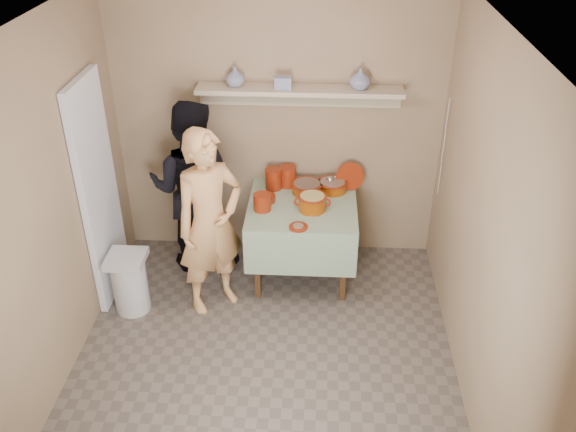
# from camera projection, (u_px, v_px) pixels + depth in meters

# --- Properties ---
(ground) EXTENTS (3.50, 3.50, 0.00)m
(ground) POSITION_uv_depth(u_px,v_px,m) (264.00, 368.00, 4.77)
(ground) COLOR #61564C
(ground) RESTS_ON ground
(tile_panel) EXTENTS (0.06, 0.70, 2.00)m
(tile_panel) POSITION_uv_depth(u_px,v_px,m) (99.00, 193.00, 5.14)
(tile_panel) COLOR silver
(tile_panel) RESTS_ON ground
(plate_stack_a) EXTENTS (0.15, 0.15, 0.20)m
(plate_stack_a) POSITION_uv_depth(u_px,v_px,m) (273.00, 179.00, 5.65)
(plate_stack_a) COLOR #721704
(plate_stack_a) RESTS_ON serving_table
(plate_stack_b) EXTENTS (0.16, 0.16, 0.19)m
(plate_stack_b) POSITION_uv_depth(u_px,v_px,m) (288.00, 176.00, 5.71)
(plate_stack_b) COLOR #721704
(plate_stack_b) RESTS_ON serving_table
(bowl_stack) EXTENTS (0.15, 0.15, 0.15)m
(bowl_stack) POSITION_uv_depth(u_px,v_px,m) (262.00, 202.00, 5.33)
(bowl_stack) COLOR #721704
(bowl_stack) RESTS_ON serving_table
(empty_bowl) EXTENTS (0.18, 0.18, 0.05)m
(empty_bowl) POSITION_uv_depth(u_px,v_px,m) (265.00, 198.00, 5.49)
(empty_bowl) COLOR #721704
(empty_bowl) RESTS_ON serving_table
(propped_lid) EXTENTS (0.27, 0.13, 0.25)m
(propped_lid) POSITION_uv_depth(u_px,v_px,m) (350.00, 176.00, 5.66)
(propped_lid) COLOR #721704
(propped_lid) RESTS_ON serving_table
(vase_right) EXTENTS (0.21, 0.21, 0.18)m
(vase_right) POSITION_uv_depth(u_px,v_px,m) (360.00, 79.00, 5.19)
(vase_right) COLOR navy
(vase_right) RESTS_ON wall_shelf
(vase_left) EXTENTS (0.22, 0.22, 0.17)m
(vase_left) POSITION_uv_depth(u_px,v_px,m) (235.00, 77.00, 5.25)
(vase_left) COLOR navy
(vase_left) RESTS_ON wall_shelf
(ceramic_box) EXTENTS (0.15, 0.11, 0.10)m
(ceramic_box) POSITION_uv_depth(u_px,v_px,m) (283.00, 83.00, 5.22)
(ceramic_box) COLOR navy
(ceramic_box) RESTS_ON wall_shelf
(person_cook) EXTENTS (0.72, 0.69, 1.66)m
(person_cook) POSITION_uv_depth(u_px,v_px,m) (210.00, 223.00, 5.04)
(person_cook) COLOR tan
(person_cook) RESTS_ON ground
(person_helper) EXTENTS (0.85, 0.68, 1.67)m
(person_helper) POSITION_uv_depth(u_px,v_px,m) (192.00, 187.00, 5.57)
(person_helper) COLOR black
(person_helper) RESTS_ON ground
(room_shell) EXTENTS (3.04, 3.54, 2.62)m
(room_shell) POSITION_uv_depth(u_px,v_px,m) (258.00, 188.00, 3.94)
(room_shell) COLOR #987E5D
(room_shell) RESTS_ON ground
(serving_table) EXTENTS (0.97, 0.97, 0.76)m
(serving_table) POSITION_uv_depth(u_px,v_px,m) (302.00, 215.00, 5.52)
(serving_table) COLOR #4C2D16
(serving_table) RESTS_ON ground
(cazuela_meat_a) EXTENTS (0.30, 0.30, 0.10)m
(cazuela_meat_a) POSITION_uv_depth(u_px,v_px,m) (307.00, 187.00, 5.61)
(cazuela_meat_a) COLOR #742A01
(cazuela_meat_a) RESTS_ON serving_table
(cazuela_meat_b) EXTENTS (0.28, 0.28, 0.10)m
(cazuela_meat_b) POSITION_uv_depth(u_px,v_px,m) (332.00, 185.00, 5.64)
(cazuela_meat_b) COLOR #742A01
(cazuela_meat_b) RESTS_ON serving_table
(ladle) EXTENTS (0.08, 0.26, 0.19)m
(ladle) POSITION_uv_depth(u_px,v_px,m) (330.00, 179.00, 5.62)
(ladle) COLOR silver
(ladle) RESTS_ON cazuela_meat_b
(cazuela_rice) EXTENTS (0.33, 0.25, 0.14)m
(cazuela_rice) POSITION_uv_depth(u_px,v_px,m) (312.00, 201.00, 5.33)
(cazuela_rice) COLOR #742A01
(cazuela_rice) RESTS_ON serving_table
(front_plate) EXTENTS (0.16, 0.16, 0.03)m
(front_plate) POSITION_uv_depth(u_px,v_px,m) (298.00, 227.00, 5.11)
(front_plate) COLOR #721704
(front_plate) RESTS_ON serving_table
(wall_shelf) EXTENTS (1.80, 0.25, 0.21)m
(wall_shelf) POSITION_uv_depth(u_px,v_px,m) (300.00, 92.00, 5.31)
(wall_shelf) COLOR tan
(wall_shelf) RESTS_ON room_shell
(trash_bin) EXTENTS (0.32, 0.32, 0.56)m
(trash_bin) POSITION_uv_depth(u_px,v_px,m) (130.00, 282.00, 5.26)
(trash_bin) COLOR silver
(trash_bin) RESTS_ON ground
(electrical_cord) EXTENTS (0.01, 0.05, 0.90)m
(electrical_cord) POSITION_uv_depth(u_px,v_px,m) (443.00, 148.00, 5.32)
(electrical_cord) COLOR silver
(electrical_cord) RESTS_ON wall_shelf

